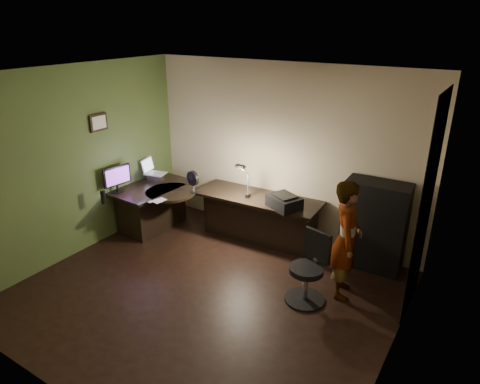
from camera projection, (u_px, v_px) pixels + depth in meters
The scene contains 27 objects.
floor at pixel (206, 293), 5.47m from camera, with size 4.50×4.00×0.01m, color black.
ceiling at pixel (198, 75), 4.44m from camera, with size 4.50×4.00×0.01m, color silver.
wall_back at pixel (282, 153), 6.52m from camera, with size 4.50×0.01×2.70m, color #BFAE8B.
wall_front at pixel (49, 277), 3.39m from camera, with size 4.50×0.01×2.70m, color #BFAE8B.
wall_left at pixel (76, 163), 6.08m from camera, with size 0.01×4.00×2.70m, color #BFAE8B.
wall_right at pixel (403, 247), 3.83m from camera, with size 0.01×4.00×2.70m, color #BFAE8B.
green_wall_overlay at pixel (76, 163), 6.07m from camera, with size 0.00×4.00×2.70m, color #485F2D.
arched_doorway at pixel (426, 208), 4.76m from camera, with size 0.01×0.90×2.60m, color black.
french_door at pixel (380, 306), 3.53m from camera, with size 0.02×0.92×2.10m, color white.
framed_picture at pixel (98, 122), 6.22m from camera, with size 0.04×0.30×0.25m, color black.
desk_left at pixel (154, 207), 7.04m from camera, with size 0.78×1.27×0.73m, color black.
desk_right at pixel (257, 218), 6.65m from camera, with size 1.96×0.69×0.74m, color black.
cabinet at pixel (374, 225), 5.84m from camera, with size 0.84×0.42×1.26m, color black.
laptop_stand at pixel (156, 177), 7.21m from camera, with size 0.24×0.20×0.10m, color silver.
laptop at pixel (155, 167), 7.15m from camera, with size 0.36×0.33×0.24m, color silver.
monitor at pixel (117, 183), 6.64m from camera, with size 0.09×0.47×0.31m, color black.
mouse at pixel (150, 202), 6.31m from camera, with size 0.05×0.08×0.03m, color silver.
phone at pixel (173, 195), 6.58m from camera, with size 0.06×0.12×0.01m, color black.
pen at pixel (139, 201), 6.36m from camera, with size 0.01×0.15×0.01m, color black.
speaker at pixel (103, 197), 6.25m from camera, with size 0.08×0.08×0.20m, color black.
notepad at pixel (159, 201), 6.38m from camera, with size 0.14×0.20×0.01m, color silver.
desk_fan at pixel (193, 182), 6.61m from camera, with size 0.23×0.13×0.36m, color black.
headphones at pixel (292, 203), 6.20m from camera, with size 0.17×0.07×0.08m, color #216B99.
printer at pixel (284, 202), 6.10m from camera, with size 0.45×0.35×0.20m, color black.
desk_lamp at pixel (248, 179), 6.37m from camera, with size 0.15×0.28×0.61m, color black.
office_chair at pixel (306, 269), 5.15m from camera, with size 0.50×0.50×0.89m, color black.
person at pixel (346, 240), 5.19m from camera, with size 0.54×0.36×1.52m, color #D8A88C.
Camera 1 is at (2.83, -3.62, 3.26)m, focal length 32.00 mm.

